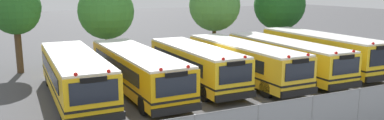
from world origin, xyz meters
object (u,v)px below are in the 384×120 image
object	(u,v)px
tree_0	(17,10)
school_bus_1	(137,69)
tree_3	(280,4)
school_bus_2	(196,64)
school_bus_3	(243,60)
school_bus_0	(75,74)
school_bus_5	(320,50)
tree_1	(107,11)
school_bus_4	(284,56)
tree_2	(214,5)

from	to	relation	value
tree_0	school_bus_1	bearing A→B (deg)	-53.76
school_bus_1	tree_3	xyz separation A→B (m)	(16.97, 8.45, 3.07)
school_bus_2	school_bus_3	distance (m)	3.42
school_bus_0	tree_0	distance (m)	9.09
school_bus_5	tree_1	distance (m)	16.71
school_bus_1	school_bus_4	xyz separation A→B (m)	(10.56, -0.37, -0.00)
school_bus_5	school_bus_1	bearing A→B (deg)	-0.30
school_bus_0	school_bus_5	size ratio (longest dim) A/B	1.01
school_bus_5	tree_3	world-z (taller)	tree_3
tree_0	school_bus_4	bearing A→B (deg)	-27.29
tree_2	school_bus_0	bearing A→B (deg)	-146.78
school_bus_0	school_bus_2	distance (m)	7.20
tree_3	school_bus_5	bearing A→B (deg)	-109.11
school_bus_2	school_bus_3	size ratio (longest dim) A/B	0.85
tree_1	school_bus_5	bearing A→B (deg)	-35.47
school_bus_1	tree_1	xyz separation A→B (m)	(0.54, 9.40, 2.79)
school_bus_1	school_bus_4	bearing A→B (deg)	176.49
tree_0	tree_1	bearing A→B (deg)	10.76
school_bus_2	tree_2	xyz separation A→B (m)	(6.26, 9.17, 3.09)
school_bus_0	tree_1	xyz separation A→B (m)	(4.06, 9.42, 2.75)
tree_0	school_bus_3	bearing A→B (deg)	-33.27
tree_1	tree_2	bearing A→B (deg)	-3.69
tree_1	tree_3	world-z (taller)	tree_3
tree_3	tree_1	bearing A→B (deg)	176.67
tree_1	tree_3	size ratio (longest dim) A/B	0.93
school_bus_1	school_bus_3	world-z (taller)	school_bus_3
school_bus_3	tree_1	bearing A→B (deg)	-57.01
school_bus_4	tree_1	distance (m)	14.27
school_bus_1	school_bus_5	world-z (taller)	school_bus_5
school_bus_3	tree_0	distance (m)	15.95
school_bus_0	school_bus_1	world-z (taller)	school_bus_0
school_bus_4	tree_3	distance (m)	11.32
school_bus_3	school_bus_5	distance (m)	6.89
school_bus_0	school_bus_4	bearing A→B (deg)	178.32
school_bus_0	school_bus_3	world-z (taller)	school_bus_0
school_bus_4	tree_3	bearing A→B (deg)	-125.37
school_bus_0	tree_1	distance (m)	10.62
school_bus_3	school_bus_4	world-z (taller)	school_bus_3
tree_0	tree_1	xyz separation A→B (m)	(6.53, 1.24, -0.35)
school_bus_3	tree_3	size ratio (longest dim) A/B	1.62
tree_1	school_bus_4	bearing A→B (deg)	-44.30
school_bus_3	school_bus_5	world-z (taller)	school_bus_5
tree_2	school_bus_4	bearing A→B (deg)	-86.13
school_bus_1	school_bus_2	distance (m)	3.70
school_bus_2	school_bus_4	distance (m)	6.88
school_bus_3	school_bus_4	xyz separation A→B (m)	(3.47, 0.05, -0.02)
school_bus_5	tree_1	size ratio (longest dim) A/B	1.69
school_bus_1	school_bus_2	bearing A→B (deg)	172.68
school_bus_2	tree_2	bearing A→B (deg)	-124.93
tree_2	tree_1	bearing A→B (deg)	176.31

